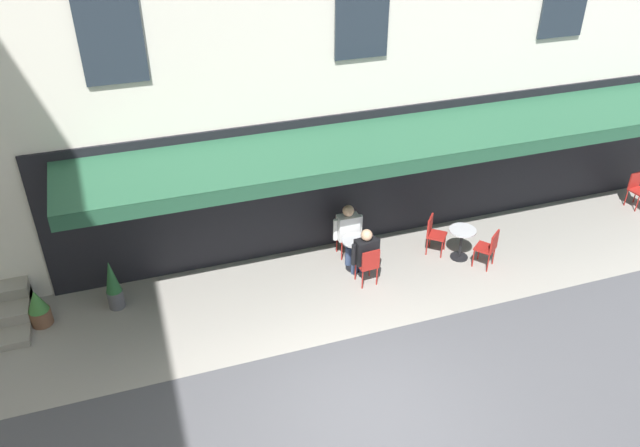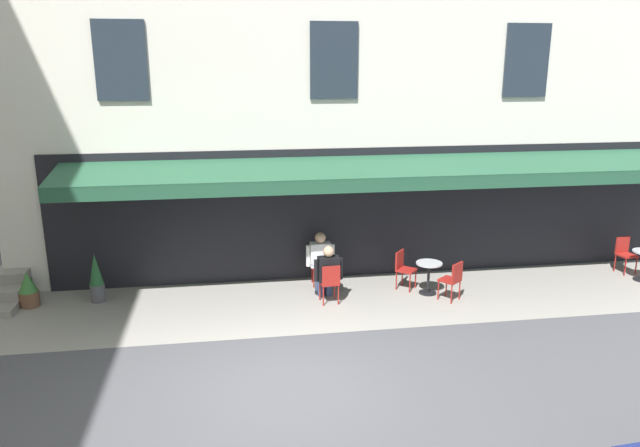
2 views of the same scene
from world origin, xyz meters
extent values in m
plane|color=#4C4C51|center=(0.00, 0.00, 0.00)|extent=(70.00, 70.00, 0.00)
cube|color=gray|center=(-3.25, -3.40, 0.00)|extent=(20.50, 3.20, 0.01)
cube|color=black|center=(-3.00, -4.97, 1.60)|extent=(16.00, 0.06, 3.20)
cube|color=#235138|center=(-3.00, -4.15, 2.85)|extent=(15.00, 1.70, 0.36)
cube|color=#235138|center=(-3.00, -3.32, 2.62)|extent=(15.00, 0.04, 0.28)
cube|color=#232D38|center=(-1.67, -4.96, 5.20)|extent=(1.10, 0.06, 1.70)
cube|color=#232D38|center=(3.00, -4.96, 5.20)|extent=(1.10, 0.06, 1.70)
cylinder|color=maroon|center=(-8.89, -3.88, 0.23)|extent=(0.03, 0.03, 0.45)
cylinder|color=maroon|center=(-8.83, -4.22, 0.23)|extent=(0.03, 0.03, 0.45)
cylinder|color=maroon|center=(-9.17, -4.27, 0.23)|extent=(0.03, 0.03, 0.45)
cube|color=maroon|center=(-9.03, -4.07, 0.47)|extent=(0.46, 0.46, 0.04)
cube|color=maroon|center=(-9.00, -4.25, 0.70)|extent=(0.40, 0.10, 0.42)
cylinder|color=black|center=(-3.65, -3.51, 0.01)|extent=(0.40, 0.40, 0.03)
cylinder|color=black|center=(-3.65, -3.51, 0.36)|extent=(0.06, 0.06, 0.72)
cylinder|color=#B7B7BC|center=(-3.65, -3.51, 0.73)|extent=(0.60, 0.60, 0.03)
cylinder|color=maroon|center=(-4.01, -3.31, 0.23)|extent=(0.03, 0.03, 0.45)
cylinder|color=maroon|center=(-3.75, -3.10, 0.23)|extent=(0.03, 0.03, 0.45)
cylinder|color=maroon|center=(-4.22, -3.05, 0.23)|extent=(0.03, 0.03, 0.45)
cylinder|color=maroon|center=(-3.96, -2.84, 0.23)|extent=(0.03, 0.03, 0.45)
cube|color=maroon|center=(-3.99, -3.07, 0.47)|extent=(0.56, 0.56, 0.04)
cube|color=maroon|center=(-4.10, -2.93, 0.70)|extent=(0.34, 0.28, 0.42)
cylinder|color=maroon|center=(-3.25, -3.62, 0.23)|extent=(0.03, 0.03, 0.45)
cylinder|color=maroon|center=(-3.46, -3.88, 0.23)|extent=(0.03, 0.03, 0.45)
cylinder|color=maroon|center=(-2.99, -3.84, 0.23)|extent=(0.03, 0.03, 0.45)
cylinder|color=maroon|center=(-3.20, -4.10, 0.23)|extent=(0.03, 0.03, 0.45)
cube|color=maroon|center=(-3.22, -3.86, 0.47)|extent=(0.56, 0.56, 0.04)
cube|color=maroon|center=(-3.09, -3.98, 0.70)|extent=(0.29, 0.33, 0.42)
cylinder|color=black|center=(-1.26, -3.88, 0.01)|extent=(0.40, 0.40, 0.03)
cylinder|color=black|center=(-1.26, -3.88, 0.36)|extent=(0.06, 0.06, 0.72)
cylinder|color=#B7B7BC|center=(-1.26, -3.88, 0.73)|extent=(0.60, 0.60, 0.03)
cylinder|color=maroon|center=(-1.46, -3.52, 0.23)|extent=(0.03, 0.03, 0.45)
cylinder|color=maroon|center=(-1.12, -3.49, 0.23)|extent=(0.03, 0.03, 0.45)
cylinder|color=maroon|center=(-1.48, -3.18, 0.23)|extent=(0.03, 0.03, 0.45)
cylinder|color=maroon|center=(-1.15, -3.15, 0.23)|extent=(0.03, 0.03, 0.45)
cube|color=maroon|center=(-1.30, -3.34, 0.47)|extent=(0.43, 0.43, 0.04)
cube|color=maroon|center=(-1.32, -3.16, 0.70)|extent=(0.40, 0.07, 0.42)
cylinder|color=maroon|center=(-1.09, -4.27, 0.23)|extent=(0.03, 0.03, 0.45)
cylinder|color=maroon|center=(-1.43, -4.26, 0.23)|extent=(0.03, 0.03, 0.45)
cylinder|color=maroon|center=(-1.10, -4.61, 0.23)|extent=(0.03, 0.03, 0.45)
cylinder|color=maroon|center=(-1.44, -4.60, 0.23)|extent=(0.03, 0.03, 0.45)
cube|color=maroon|center=(-1.27, -4.43, 0.47)|extent=(0.41, 0.41, 0.04)
cube|color=maroon|center=(-1.27, -4.61, 0.70)|extent=(0.40, 0.05, 0.42)
cylinder|color=navy|center=(-1.36, -3.73, 0.23)|extent=(0.15, 0.15, 0.47)
cylinder|color=navy|center=(-1.37, -3.57, 0.49)|extent=(0.18, 0.34, 0.15)
cylinder|color=navy|center=(-1.18, -3.71, 0.23)|extent=(0.15, 0.15, 0.47)
cylinder|color=navy|center=(-1.19, -3.55, 0.49)|extent=(0.18, 0.34, 0.15)
cube|color=black|center=(-1.30, -3.40, 0.77)|extent=(0.48, 0.30, 0.56)
sphere|color=tan|center=(-1.30, -3.40, 1.17)|extent=(0.25, 0.25, 0.25)
cylinder|color=black|center=(-1.57, -3.42, 0.75)|extent=(0.10, 0.10, 0.49)
cylinder|color=black|center=(-1.02, -3.37, 0.75)|extent=(0.10, 0.10, 0.49)
cylinder|color=navy|center=(-1.17, -4.04, 0.23)|extent=(0.15, 0.15, 0.47)
cylinder|color=navy|center=(-1.17, -4.21, 0.49)|extent=(0.17, 0.34, 0.16)
cylinder|color=navy|center=(-1.35, -4.03, 0.23)|extent=(0.15, 0.15, 0.47)
cylinder|color=navy|center=(-1.36, -4.20, 0.49)|extent=(0.17, 0.34, 0.16)
cube|color=silver|center=(-1.27, -4.37, 0.78)|extent=(0.48, 0.28, 0.58)
sphere|color=tan|center=(-1.27, -4.37, 1.20)|extent=(0.26, 0.26, 0.26)
cylinder|color=silver|center=(-0.98, -4.38, 0.76)|extent=(0.10, 0.10, 0.51)
cylinder|color=silver|center=(-1.56, -4.37, 0.76)|extent=(0.10, 0.10, 0.51)
cylinder|color=#4C4C51|center=(3.79, -4.18, 0.20)|extent=(0.32, 0.32, 0.40)
cone|color=#23562D|center=(3.79, -4.18, 0.76)|extent=(0.31, 0.31, 0.71)
cylinder|color=brown|center=(5.21, -4.12, 0.17)|extent=(0.41, 0.41, 0.34)
cone|color=#3D7A38|center=(5.21, -4.12, 0.57)|extent=(0.39, 0.39, 0.46)
camera|label=1|loc=(3.02, 6.47, 8.22)|focal=35.15mm
camera|label=2|loc=(0.75, 8.76, 5.18)|focal=33.29mm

